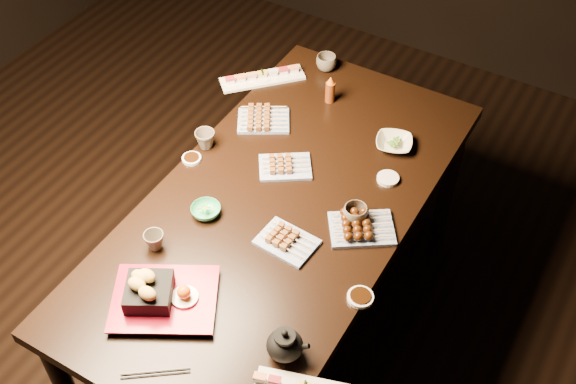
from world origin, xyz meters
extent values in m
plane|color=black|center=(0.00, 0.00, 0.00)|extent=(5.00, 5.00, 0.00)
cube|color=black|center=(0.45, 0.31, 0.38)|extent=(1.39, 1.99, 0.75)
imported|color=#339C62|center=(0.24, 0.13, 0.77)|extent=(0.11, 0.11, 0.03)
imported|color=beige|center=(0.68, 0.80, 0.77)|extent=(0.18, 0.18, 0.04)
imported|color=brown|center=(0.18, -0.09, 0.78)|extent=(0.07, 0.07, 0.07)
imported|color=brown|center=(0.72, 0.37, 0.78)|extent=(0.12, 0.12, 0.07)
imported|color=brown|center=(0.04, 0.42, 0.79)|extent=(0.11, 0.11, 0.07)
imported|color=brown|center=(0.21, 1.11, 0.79)|extent=(0.12, 0.12, 0.07)
cylinder|color=#672B0D|center=(0.32, 0.92, 0.81)|extent=(0.05, 0.05, 0.13)
cylinder|color=white|center=(0.03, 0.33, 0.76)|extent=(0.11, 0.11, 0.01)
cylinder|color=white|center=(0.73, 0.62, 0.76)|extent=(0.09, 0.09, 0.01)
cylinder|color=white|center=(0.89, 0.08, 0.76)|extent=(0.12, 0.12, 0.02)
cylinder|color=white|center=(0.00, 0.90, 0.76)|extent=(0.11, 0.11, 0.02)
camera|label=1|loc=(1.38, -1.23, 2.68)|focal=45.00mm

